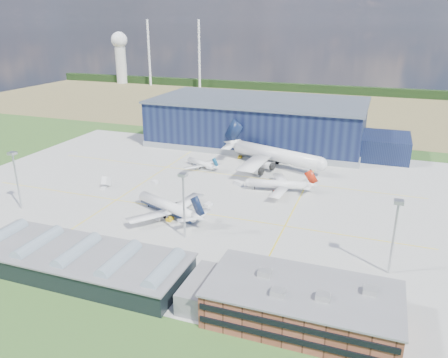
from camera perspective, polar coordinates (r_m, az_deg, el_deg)
ground at (r=178.08m, az=-4.00°, el=-2.87°), size 600.00×600.00×0.00m
apron at (r=186.55m, az=-2.76°, el=-1.74°), size 220.00×160.00×0.08m
farmland at (r=381.97m, az=9.58°, el=9.35°), size 600.00×220.00×0.01m
treeline at (r=459.22m, az=11.55°, el=11.50°), size 600.00×8.00×8.00m
horizon_dressing at (r=515.04m, az=-10.66°, el=15.84°), size 440.20×18.00×70.00m
hangar at (r=259.24m, az=5.05°, el=7.14°), size 145.00×62.00×26.10m
ops_building at (r=111.02m, az=10.14°, el=-15.80°), size 46.00×23.00×10.90m
glass_concourse at (r=133.37m, az=-17.27°, el=-10.39°), size 78.00×23.00×8.60m
light_mast_west at (r=182.88m, az=-25.61°, el=0.92°), size 2.60×2.60×23.00m
light_mast_center at (r=143.15m, az=-5.31°, el=-2.11°), size 2.60×2.60×23.00m
light_mast_east at (r=131.29m, az=21.48°, el=-5.64°), size 2.60×2.60×23.00m
airliner_navy at (r=163.71m, az=-7.42°, el=-2.84°), size 47.96×47.53×12.04m
airliner_red at (r=187.00m, az=7.05°, el=-0.15°), size 36.50×35.95×10.27m
airliner_widebody at (r=217.00m, az=6.88°, el=4.08°), size 77.96×77.14×20.05m
airliner_regional at (r=216.24m, az=-2.99°, el=2.38°), size 29.68×29.44×7.35m
gse_tug_a at (r=142.14m, az=-12.26°, el=-9.22°), size 3.49×4.50×1.65m
gse_tug_b at (r=161.69m, az=-7.08°, el=-5.23°), size 1.96×2.85×1.20m
gse_cart_a at (r=172.47m, az=-2.05°, el=-3.37°), size 3.01×3.76×1.42m
gse_van_b at (r=193.67m, az=1.93°, el=-0.57°), size 4.99×3.91×2.08m
gse_tug_c at (r=232.50m, az=2.09°, el=2.88°), size 1.93×2.93×1.24m
gse_cart_b at (r=198.53m, az=-8.99°, el=-0.41°), size 3.60×3.16×1.31m
gse_van_c at (r=136.80m, az=-8.20°, el=-9.98°), size 5.71×4.04×2.49m
airstair at (r=198.10m, az=-15.07°, el=-0.57°), size 3.07×5.83×3.55m
car_a at (r=125.83m, az=3.77°, el=-13.10°), size 3.16×1.43×1.05m
car_b at (r=162.32m, az=-4.64°, el=-5.00°), size 4.32×2.48×1.35m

